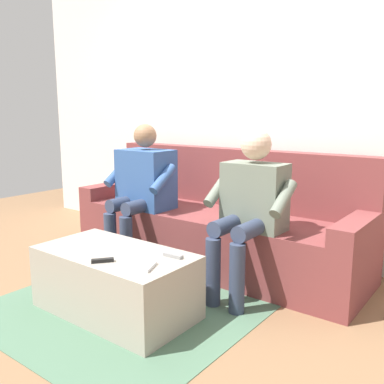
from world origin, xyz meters
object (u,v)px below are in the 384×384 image
object	(u,v)px
remote_gray	(173,256)
remote_white	(150,267)
coffee_table	(115,282)
couch	(217,226)
person_left_seated	(249,203)
remote_black	(103,260)
person_right_seated	(142,184)

from	to	relation	value
remote_gray	remote_white	world-z (taller)	same
coffee_table	couch	bearing A→B (deg)	-90.00
person_left_seated	remote_black	world-z (taller)	person_left_seated
couch	remote_gray	bearing A→B (deg)	109.79
remote_black	couch	bearing A→B (deg)	-137.33
couch	remote_white	distance (m)	1.27
couch	coffee_table	world-z (taller)	couch
remote_white	couch	bearing A→B (deg)	-5.24
coffee_table	remote_gray	size ratio (longest dim) A/B	8.16
person_left_seated	remote_gray	bearing A→B (deg)	75.35
coffee_table	remote_gray	bearing A→B (deg)	-159.47
remote_white	person_left_seated	bearing A→B (deg)	-32.40
person_left_seated	coffee_table	bearing A→B (deg)	55.09
couch	remote_gray	distance (m)	1.07
couch	remote_black	size ratio (longest dim) A/B	19.34
person_left_seated	remote_white	distance (m)	0.87
remote_gray	coffee_table	bearing A→B (deg)	15.46
couch	person_left_seated	bearing A→B (deg)	143.01
coffee_table	remote_white	xyz separation A→B (m)	(-0.37, 0.08, 0.21)
coffee_table	person_right_seated	bearing A→B (deg)	-56.72
coffee_table	remote_gray	distance (m)	0.44
coffee_table	person_right_seated	distance (m)	1.05
remote_gray	remote_white	bearing A→B (deg)	88.19
person_right_seated	remote_white	distance (m)	1.27
couch	person_right_seated	xyz separation A→B (m)	(0.52, 0.34, 0.34)
person_right_seated	remote_black	bearing A→B (deg)	122.37
remote_black	remote_gray	distance (m)	0.41
couch	remote_black	distance (m)	1.31
couch	remote_black	xyz separation A→B (m)	(-0.09, 1.31, 0.10)
couch	remote_gray	xyz separation A→B (m)	(-0.36, 1.00, 0.10)
remote_gray	person_right_seated	bearing A→B (deg)	-41.81
coffee_table	remote_black	xyz separation A→B (m)	(-0.09, 0.17, 0.21)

